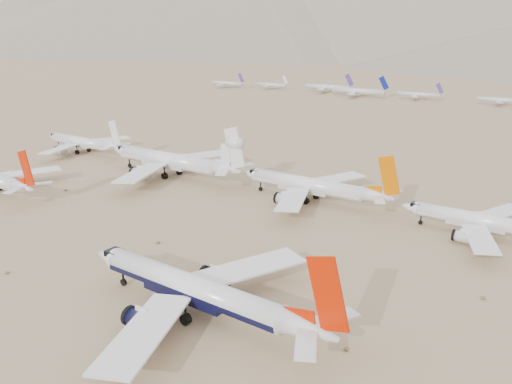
% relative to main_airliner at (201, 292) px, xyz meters
% --- Properties ---
extents(ground, '(7000.00, 7000.00, 0.00)m').
position_rel_main_airliner_xyz_m(ground, '(0.30, 4.23, -4.97)').
color(ground, '#866A4E').
rests_on(ground, ground).
extents(main_airliner, '(51.27, 50.08, 18.09)m').
position_rel_main_airliner_xyz_m(main_airliner, '(0.00, 0.00, 0.00)').
color(main_airliner, white).
rests_on(main_airliner, ground).
extents(row2_gold_tail, '(40.60, 39.71, 14.46)m').
position_rel_main_airliner_xyz_m(row2_gold_tail, '(32.33, 67.09, -0.93)').
color(row2_gold_tail, white).
rests_on(row2_gold_tail, ground).
extents(row2_orange_tail, '(48.13, 47.08, 17.17)m').
position_rel_main_airliner_xyz_m(row2_orange_tail, '(-15.69, 67.38, -0.16)').
color(row2_orange_tail, white).
rests_on(row2_orange_tail, ground).
extents(row2_white_trijet, '(57.78, 56.47, 20.47)m').
position_rel_main_airliner_xyz_m(row2_white_trijet, '(-68.05, 63.30, 0.95)').
color(row2_white_trijet, white).
rests_on(row2_white_trijet, ground).
extents(row2_white_twin, '(44.77, 43.81, 16.00)m').
position_rel_main_airliner_xyz_m(row2_white_twin, '(-126.46, 68.66, -0.47)').
color(row2_white_twin, white).
rests_on(row2_white_twin, ground).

